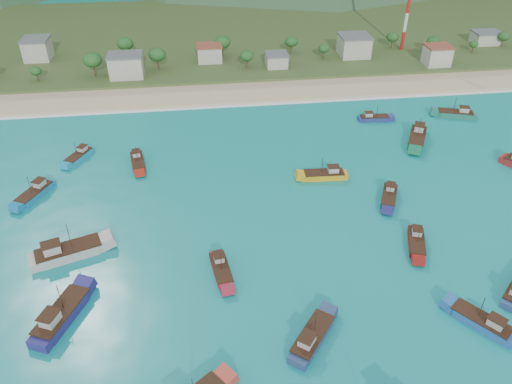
{
  "coord_description": "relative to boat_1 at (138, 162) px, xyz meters",
  "views": [
    {
      "loc": [
        -9.2,
        -71.4,
        65.6
      ],
      "look_at": [
        2.2,
        18.0,
        3.0
      ],
      "focal_mm": 35.0,
      "sensor_mm": 36.0,
      "label": 1
    }
  ],
  "objects": [
    {
      "name": "boat_18",
      "position": [
        -11.09,
        -33.04,
        0.42
      ],
      "size": [
        14.25,
        8.27,
        8.08
      ],
      "rotation": [
        0.0,
        0.0,
        5.04
      ],
      "color": "#BDB2AC",
      "rests_on": "ground"
    },
    {
      "name": "village",
      "position": [
        23.34,
        63.7,
        4.17
      ],
      "size": [
        212.09,
        32.17,
        7.13
      ],
      "color": "beige",
      "rests_on": "ground"
    },
    {
      "name": "boat_11",
      "position": [
        31.38,
        -58.81,
        0.15
      ],
      "size": [
        9.48,
        10.84,
        6.6
      ],
      "rotation": [
        0.0,
        0.0,
        5.62
      ],
      "color": "navy",
      "rests_on": "ground"
    },
    {
      "name": "boat_28",
      "position": [
        44.94,
        -11.95,
        0.09
      ],
      "size": [
        10.73,
        3.61,
        6.27
      ],
      "rotation": [
        0.0,
        0.0,
        1.53
      ],
      "color": "gold",
      "rests_on": "ground"
    },
    {
      "name": "boat_15",
      "position": [
        57.18,
        -38.31,
        -0.01
      ],
      "size": [
        5.82,
        10.11,
        5.74
      ],
      "rotation": [
        0.0,
        0.0,
        2.82
      ],
      "color": "maroon",
      "rests_on": "ground"
    },
    {
      "name": "boat_4",
      "position": [
        57.21,
        -22.41,
        0.01
      ],
      "size": [
        6.73,
        10.18,
        5.83
      ],
      "rotation": [
        0.0,
        0.0,
        2.72
      ],
      "color": "navy",
      "rests_on": "ground"
    },
    {
      "name": "boat_22",
      "position": [
        60.05,
        -59.19,
        0.1
      ],
      "size": [
        9.06,
        10.38,
        6.32
      ],
      "rotation": [
        0.0,
        0.0,
        0.66
      ],
      "color": "#265CA9",
      "rests_on": "ground"
    },
    {
      "name": "land",
      "position": [
        25.09,
        101.96,
        -0.66
      ],
      "size": [
        400.0,
        110.0,
        2.4
      ],
      "primitive_type": "cube",
      "color": "#385123",
      "rests_on": "ground"
    },
    {
      "name": "beach",
      "position": [
        25.09,
        40.96,
        -0.66
      ],
      "size": [
        400.0,
        18.0,
        1.2
      ],
      "primitive_type": "cube",
      "color": "beige",
      "rests_on": "ground"
    },
    {
      "name": "ground",
      "position": [
        25.09,
        -38.04,
        -0.66
      ],
      "size": [
        600.0,
        600.0,
        0.0
      ],
      "primitive_type": "plane",
      "color": "#0C8877",
      "rests_on": "ground"
    },
    {
      "name": "boat_5",
      "position": [
        73.96,
        2.63,
        0.34
      ],
      "size": [
        9.36,
        13.24,
        7.64
      ],
      "rotation": [
        0.0,
        0.0,
        2.66
      ],
      "color": "#146C47",
      "rests_on": "ground"
    },
    {
      "name": "surf_line",
      "position": [
        25.09,
        31.46,
        -0.66
      ],
      "size": [
        400.0,
        2.5,
        0.08
      ],
      "primitive_type": "cube",
      "color": "white",
      "rests_on": "ground"
    },
    {
      "name": "boat_10",
      "position": [
        -22.15,
        -11.14,
        0.09
      ],
      "size": [
        7.6,
        10.89,
        6.27
      ],
      "rotation": [
        0.0,
        0.0,
        2.67
      ],
      "color": "#1575A6",
      "rests_on": "ground"
    },
    {
      "name": "boat_14",
      "position": [
        18.03,
        -41.06,
        -0.01
      ],
      "size": [
        4.21,
        10.01,
        5.74
      ],
      "rotation": [
        0.0,
        0.0,
        3.28
      ],
      "color": "#A52433",
      "rests_on": "ground"
    },
    {
      "name": "boat_2",
      "position": [
        -14.98,
        4.87,
        -0.06
      ],
      "size": [
        6.74,
        9.4,
        5.44
      ],
      "rotation": [
        0.0,
        0.0,
        2.65
      ],
      "color": "#1594B6",
      "rests_on": "ground"
    },
    {
      "name": "boat_6",
      "position": [
        -9.29,
        -49.18,
        0.34
      ],
      "size": [
        8.69,
        13.43,
        7.67
      ],
      "rotation": [
        0.0,
        0.0,
        5.87
      ],
      "color": "navy",
      "rests_on": "ground"
    },
    {
      "name": "boat_13",
      "position": [
        91.13,
        15.54,
        0.12
      ],
      "size": [
        11.39,
        6.43,
        6.46
      ],
      "rotation": [
        0.0,
        0.0,
        1.26
      ],
      "color": "#206D57",
      "rests_on": "ground"
    },
    {
      "name": "vegetation",
      "position": [
        23.35,
        64.9,
        4.54
      ],
      "size": [
        271.3,
        25.97,
        8.37
      ],
      "color": "#235623",
      "rests_on": "ground"
    },
    {
      "name": "boat_1",
      "position": [
        0.0,
        0.0,
        0.0
      ],
      "size": [
        4.41,
        10.12,
        5.78
      ],
      "rotation": [
        0.0,
        0.0,
        3.3
      ],
      "color": "#AB2013",
      "rests_on": "ground"
    },
    {
      "name": "boat_3",
      "position": [
        66.44,
        16.23,
        -0.09
      ],
      "size": [
        9.13,
        3.21,
        5.31
      ],
      "rotation": [
        0.0,
        0.0,
        4.65
      ],
      "color": "navy",
      "rests_on": "ground"
    }
  ]
}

